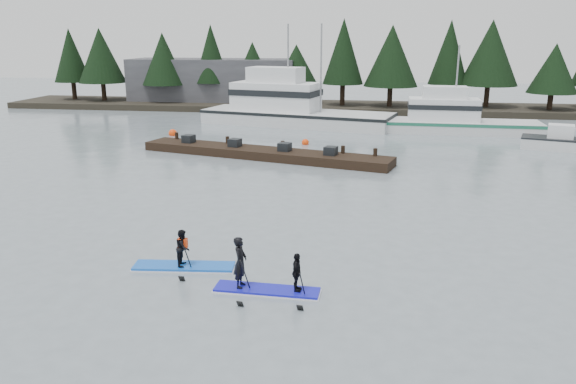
# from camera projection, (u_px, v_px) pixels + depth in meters

# --- Properties ---
(ground) EXTENTS (160.00, 160.00, 0.00)m
(ground) POSITION_uv_depth(u_px,v_px,m) (259.00, 275.00, 17.95)
(ground) COLOR slate
(ground) RESTS_ON ground
(far_shore) EXTENTS (70.00, 8.00, 0.60)m
(far_shore) POSITION_uv_depth(u_px,v_px,m) (341.00, 107.00, 57.85)
(far_shore) COLOR #2D281E
(far_shore) RESTS_ON ground
(treeline) EXTENTS (60.00, 4.00, 8.00)m
(treeline) POSITION_uv_depth(u_px,v_px,m) (341.00, 110.00, 57.93)
(treeline) COLOR black
(treeline) RESTS_ON ground
(waterfront_building) EXTENTS (18.00, 6.00, 5.00)m
(waterfront_building) POSITION_uv_depth(u_px,v_px,m) (215.00, 82.00, 61.23)
(waterfront_building) COLOR #4C4C51
(waterfront_building) RESTS_ON ground
(fishing_boat_large) EXTENTS (16.86, 8.05, 9.34)m
(fishing_boat_large) POSITION_uv_depth(u_px,v_px,m) (291.00, 116.00, 48.25)
(fishing_boat_large) COLOR silver
(fishing_boat_large) RESTS_ON ground
(fishing_boat_medium) EXTENTS (12.09, 3.78, 7.48)m
(fishing_boat_medium) POSITION_uv_depth(u_px,v_px,m) (456.00, 126.00, 44.36)
(fishing_boat_medium) COLOR silver
(fishing_boat_medium) RESTS_ON ground
(skiff) EXTENTS (6.99, 3.82, 0.78)m
(skiff) POSITION_uv_depth(u_px,v_px,m) (576.00, 145.00, 37.26)
(skiff) COLOR silver
(skiff) RESTS_ON ground
(floating_dock) EXTENTS (16.47, 6.41, 0.55)m
(floating_dock) POSITION_uv_depth(u_px,v_px,m) (263.00, 153.00, 35.19)
(floating_dock) COLOR black
(floating_dock) RESTS_ON ground
(buoy_b) EXTENTS (0.50, 0.50, 0.50)m
(buoy_b) POSITION_uv_depth(u_px,v_px,m) (305.00, 144.00, 39.53)
(buoy_b) COLOR #FF420C
(buoy_b) RESTS_ON ground
(buoy_c) EXTENTS (0.48, 0.48, 0.48)m
(buoy_c) POSITION_uv_depth(u_px,v_px,m) (535.00, 140.00, 41.10)
(buoy_c) COLOR #FF420C
(buoy_c) RESTS_ON ground
(buoy_a) EXTENTS (0.62, 0.62, 0.62)m
(buoy_a) POSITION_uv_depth(u_px,v_px,m) (173.00, 135.00, 43.14)
(buoy_a) COLOR #FF420C
(buoy_a) RESTS_ON ground
(paddleboard_solo) EXTENTS (3.36, 1.20, 1.81)m
(paddleboard_solo) POSITION_uv_depth(u_px,v_px,m) (184.00, 257.00, 18.33)
(paddleboard_solo) COLOR blue
(paddleboard_solo) RESTS_ON ground
(paddleboard_duo) EXTENTS (3.16, 1.09, 2.18)m
(paddleboard_duo) POSITION_uv_depth(u_px,v_px,m) (264.00, 274.00, 16.60)
(paddleboard_duo) COLOR #1415C0
(paddleboard_duo) RESTS_ON ground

